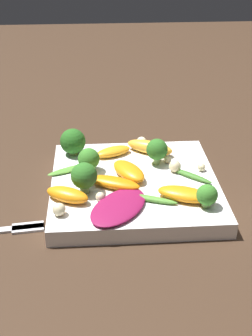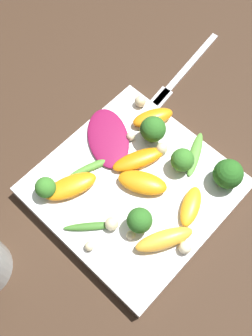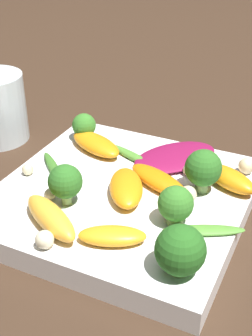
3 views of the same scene
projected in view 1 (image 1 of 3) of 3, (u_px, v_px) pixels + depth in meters
ground_plane at (134, 193)px, 0.72m from camera, size 2.40×2.40×0.00m
plate at (134, 186)px, 0.71m from camera, size 0.25×0.25×0.02m
radicchio_leaf_0 at (119, 207)px, 0.63m from camera, size 0.12×0.11×0.01m
orange_segment_0 at (67, 195)px, 0.65m from camera, size 0.05×0.07×0.02m
orange_segment_1 at (184, 194)px, 0.65m from camera, size 0.06×0.08×0.02m
orange_segment_2 at (129, 171)px, 0.71m from camera, size 0.08×0.06×0.02m
orange_segment_3 at (114, 183)px, 0.68m from camera, size 0.06×0.08×0.02m
orange_segment_4 at (113, 151)px, 0.77m from camera, size 0.05×0.07×0.01m
orange_segment_5 at (150, 147)px, 0.77m from camera, size 0.06×0.08×0.02m
broccoli_floret_0 at (207, 195)px, 0.63m from camera, size 0.03×0.03×0.03m
broccoli_floret_1 at (157, 150)px, 0.73m from camera, size 0.03×0.03×0.04m
broccoli_floret_2 at (73, 142)px, 0.76m from camera, size 0.04×0.04×0.04m
broccoli_floret_3 at (84, 176)px, 0.66m from camera, size 0.04×0.04×0.05m
broccoli_floret_4 at (89, 160)px, 0.72m from camera, size 0.03×0.03×0.04m
arugula_sprig_0 at (190, 175)px, 0.71m from camera, size 0.06×0.06×0.01m
arugula_sprig_1 at (149, 199)px, 0.65m from camera, size 0.04×0.08×0.01m
arugula_sprig_2 at (70, 169)px, 0.72m from camera, size 0.05×0.07×0.01m
macadamia_nut_0 at (89, 178)px, 0.69m from camera, size 0.02×0.02×0.02m
macadamia_nut_1 at (142, 142)px, 0.80m from camera, size 0.02×0.02×0.02m
macadamia_nut_2 at (59, 209)px, 0.62m from camera, size 0.02×0.02×0.02m
macadamia_nut_3 at (201, 167)px, 0.72m from camera, size 0.01×0.01×0.01m
macadamia_nut_4 at (100, 197)px, 0.65m from camera, size 0.01×0.01×0.01m
macadamia_nut_5 at (175, 166)px, 0.72m from camera, size 0.02×0.02×0.02m
macadamia_nut_6 at (168, 160)px, 0.75m from camera, size 0.01×0.01×0.01m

